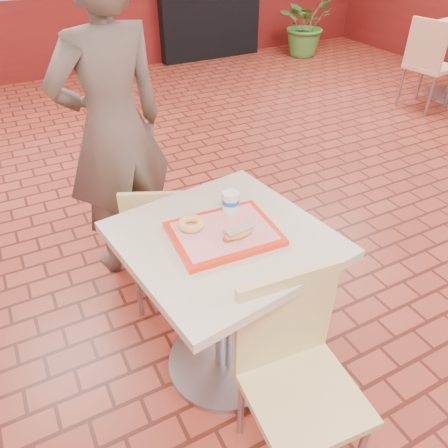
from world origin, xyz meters
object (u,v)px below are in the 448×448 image
chair_main_front (296,369)px  potted_plant (306,23)px  long_john_donut (238,232)px  paper_cup (231,202)px  ring_donut (191,224)px  main_table (224,284)px  customer (114,129)px  chair_second_left (428,60)px  serving_tray (224,233)px  chair_main_back (165,241)px

chair_main_front → potted_plant: bearing=58.5°
long_john_donut → paper_cup: paper_cup is taller
ring_donut → paper_cup: 0.20m
main_table → long_john_donut: 0.33m
customer → long_john_donut: 1.14m
customer → chair_second_left: size_ratio=1.87×
customer → potted_plant: size_ratio=1.94×
serving_tray → paper_cup: size_ratio=4.57×
ring_donut → chair_second_left: 4.32m
customer → paper_cup: size_ratio=19.99×
long_john_donut → paper_cup: bearing=71.1°
main_table → serving_tray: 0.29m
chair_second_left → chair_main_back: bearing=104.5°
chair_main_back → paper_cup: paper_cup is taller
main_table → chair_main_front: 0.49m
ring_donut → serving_tray: bearing=-38.4°
chair_second_left → potted_plant: chair_second_left is taller
chair_main_back → chair_second_left: bearing=-132.8°
chair_main_back → ring_donut: bearing=110.7°
ring_donut → long_john_donut: size_ratio=0.77×
ring_donut → chair_main_front: bearing=-73.4°
paper_cup → main_table: bearing=-128.9°
main_table → chair_second_left: (3.69, 2.12, -0.01)m
chair_main_front → paper_cup: bearing=92.1°
long_john_donut → paper_cup: (0.06, 0.17, 0.03)m
paper_cup → serving_tray: bearing=-128.9°
chair_main_front → potted_plant: (3.82, 5.13, -0.02)m
main_table → chair_main_back: (-0.08, 0.54, -0.10)m
chair_main_front → chair_second_left: bearing=40.8°
serving_tray → potted_plant: (3.88, 4.65, -0.38)m
chair_main_front → paper_cup: size_ratio=9.67×
chair_main_front → long_john_donut: (-0.03, 0.42, 0.39)m
chair_main_back → paper_cup: size_ratio=9.07×
chair_main_back → paper_cup: 0.64m
customer → chair_second_left: customer is taller
paper_cup → customer: bearing=103.9°
chair_second_left → chair_main_front: bearing=117.3°
ring_donut → long_john_donut: bearing=-45.9°
long_john_donut → ring_donut: bearing=134.1°
ring_donut → chair_second_left: size_ratio=0.11×
long_john_donut → paper_cup: size_ratio=1.56×
chair_main_front → serving_tray: size_ratio=2.12×
chair_main_back → chair_second_left: (3.77, 1.58, 0.08)m
serving_tray → paper_cup: bearing=51.1°
serving_tray → paper_cup: paper_cup is taller
chair_main_back → serving_tray: 0.67m
customer → paper_cup: customer is taller
ring_donut → chair_second_left: (3.80, 2.03, -0.33)m
chair_main_back → long_john_donut: size_ratio=5.81×
long_john_donut → chair_second_left: size_ratio=0.15×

